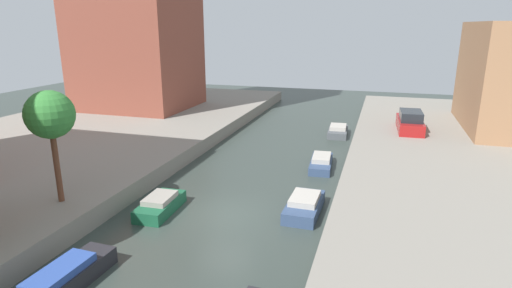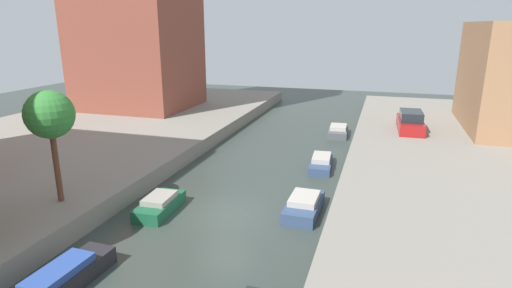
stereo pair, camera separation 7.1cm
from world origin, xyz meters
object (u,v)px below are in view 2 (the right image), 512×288
street_tree_3 (50,116)px  moored_boat_left_3 (160,205)px  moored_boat_right_3 (304,205)px  moored_boat_right_5 (338,131)px  moored_boat_left_2 (59,282)px  parked_car (410,122)px  moored_boat_right_4 (321,162)px

street_tree_3 → moored_boat_left_3: 6.37m
moored_boat_right_3 → moored_boat_right_5: 15.40m
moored_boat_left_2 → moored_boat_right_5: 24.94m
moored_boat_left_2 → moored_boat_left_3: size_ratio=1.42×
parked_car → moored_boat_left_2: parked_car is taller
moored_boat_left_2 → moored_boat_right_5: size_ratio=1.32×
parked_car → moored_boat_left_2: size_ratio=1.04×
moored_boat_left_3 → moored_boat_right_3: 6.99m
parked_car → moored_boat_right_4: parked_car is taller
parked_car → moored_boat_right_5: size_ratio=1.37×
moored_boat_left_2 → moored_boat_right_5: (6.61, 24.04, -0.05)m
moored_boat_right_3 → moored_boat_right_4: size_ratio=0.92×
street_tree_3 → moored_boat_right_3: bearing=21.5°
moored_boat_left_2 → moored_boat_right_3: (6.72, 8.64, -0.03)m
moored_boat_right_5 → moored_boat_left_3: bearing=-110.8°
street_tree_3 → parked_car: 24.78m
street_tree_3 → moored_boat_right_4: 15.82m
street_tree_3 → moored_boat_left_3: (3.82, 2.15, -4.62)m
moored_boat_left_2 → moored_boat_right_4: (6.51, 15.55, -0.07)m
moored_boat_right_4 → moored_boat_right_5: size_ratio=1.09×
moored_boat_right_3 → moored_boat_right_4: (-0.21, 6.91, -0.05)m
moored_boat_right_5 → street_tree_3: bearing=-118.1°
street_tree_3 → moored_boat_left_2: 7.47m
moored_boat_left_3 → moored_boat_right_3: moored_boat_right_3 is taller
moored_boat_left_2 → moored_boat_right_4: bearing=67.3°
parked_car → moored_boat_right_3: (-5.35, -14.59, -1.28)m
parked_car → moored_boat_left_3: 20.54m
street_tree_3 → moored_boat_right_4: (10.31, 11.05, -4.66)m
parked_car → moored_boat_left_3: (-12.06, -16.58, -1.28)m
parked_car → moored_boat_right_3: bearing=-110.2°
moored_boat_left_3 → moored_boat_right_4: 11.01m
moored_boat_left_3 → street_tree_3: bearing=-150.7°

